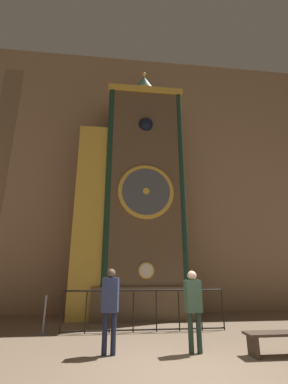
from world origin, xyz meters
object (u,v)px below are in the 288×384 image
clock_tower (135,195)px  visitor_near (110,302)px  visitor_bench (275,339)px  visitor_far (193,302)px  stanchion_post (44,321)px

clock_tower → visitor_near: clock_tower is taller
visitor_bench → visitor_far: bearing=167.4°
visitor_far → visitor_near: bearing=171.7°
visitor_near → stanchion_post: 2.84m
clock_tower → stanchion_post: size_ratio=10.91×
visitor_near → visitor_bench: size_ratio=1.39×
visitor_near → visitor_far: (1.81, -0.08, -0.02)m
visitor_near → visitor_far: visitor_near is taller
visitor_near → visitor_far: size_ratio=1.03×
clock_tower → visitor_far: bearing=-76.7°
stanchion_post → visitor_near: bearing=-48.5°
stanchion_post → visitor_far: bearing=-30.5°
clock_tower → stanchion_post: (-2.63, -2.12, -4.32)m
visitor_far → clock_tower: bearing=97.4°
stanchion_post → visitor_bench: (5.21, -2.49, -0.01)m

